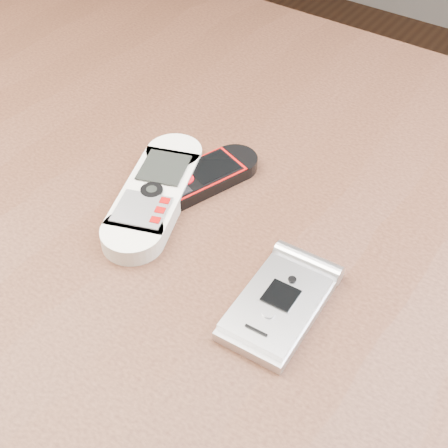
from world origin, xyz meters
TOP-DOWN VIEW (x-y plane):
  - table at (0.00, 0.00)m, footprint 1.20×0.80m
  - nokia_white at (-0.07, -0.00)m, footprint 0.11×0.17m
  - nokia_black_red at (-0.05, 0.03)m, footprint 0.09×0.15m
  - motorola_razr at (0.09, -0.05)m, footprint 0.06×0.11m

SIDE VIEW (x-z plane):
  - table at x=0.00m, z-range 0.27..1.02m
  - nokia_black_red at x=-0.05m, z-range 0.75..0.76m
  - motorola_razr at x=0.09m, z-range 0.75..0.77m
  - nokia_white at x=-0.07m, z-range 0.75..0.77m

